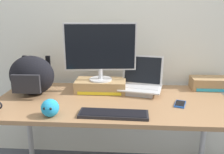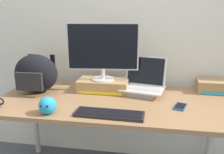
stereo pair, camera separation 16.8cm
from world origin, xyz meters
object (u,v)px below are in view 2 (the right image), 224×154
Objects in this scene: plush_toy at (48,105)px; toner_box_cyan at (217,86)px; desktop_monitor at (103,50)px; external_keyboard at (109,114)px; open_laptop at (143,87)px; messenger_backpack at (36,74)px; toner_box_yellow at (103,85)px; cell_phone at (180,106)px.

plush_toy reaches higher than toner_box_cyan.
desktop_monitor reaches higher than external_keyboard.
external_keyboard is at bearing -100.99° from open_laptop.
open_laptop is 1.04× the size of messenger_backpack.
external_keyboard is 1.42× the size of toner_box_cyan.
external_keyboard is 0.41m from plush_toy.
desktop_monitor is 0.44m from open_laptop.
toner_box_yellow is 0.72× the size of desktop_monitor.
toner_box_yellow is 0.30m from desktop_monitor.
cell_phone is (0.47, 0.22, -0.01)m from external_keyboard.
open_laptop is 0.61m from toner_box_cyan.
cell_phone is at bearing -23.26° from toner_box_yellow.
plush_toy is (-0.87, -0.25, 0.05)m from cell_phone.
toner_box_cyan is (1.47, 0.24, -0.11)m from messenger_backpack.
desktop_monitor is 1.80× the size of toner_box_cyan.
cell_phone is at bearing -30.64° from open_laptop.
messenger_backpack is (-0.54, -0.11, -0.19)m from desktop_monitor.
toner_box_yellow is 3.58× the size of plush_toy.
messenger_backpack is 2.38× the size of cell_phone.
toner_box_cyan is (0.33, 0.38, 0.04)m from cell_phone.
external_keyboard is at bearing -137.38° from cell_phone.
plush_toy is at bearing -117.50° from toner_box_yellow.
toner_box_yellow is at bearing 10.55° from messenger_backpack.
toner_box_yellow is at bearing -170.03° from open_laptop.
desktop_monitor is 1.53× the size of open_laptop.
toner_box_yellow is at bearing 107.68° from external_keyboard.
cell_phone is (0.60, -0.26, -0.04)m from toner_box_yellow.
desktop_monitor reaches higher than messenger_backpack.
desktop_monitor is at bearing 174.59° from cell_phone.
messenger_backpack is (-0.87, -0.10, 0.10)m from open_laptop.
external_keyboard is 0.78m from messenger_backpack.
open_laptop is at bearing 5.35° from messenger_backpack.
messenger_backpack reaches higher than open_laptop.
cell_phone is at bearing -8.72° from messenger_backpack.
toner_box_cyan reaches higher than external_keyboard.
messenger_backpack is 0.49m from plush_toy.
external_keyboard is 3.93× the size of plush_toy.
plush_toy is at bearing -146.00° from cell_phone.
external_keyboard is 1.00m from toner_box_cyan.
open_laptop is 1.18× the size of toner_box_cyan.
plush_toy is (-0.27, -0.51, -0.29)m from desktop_monitor.
cell_phone is at bearing 26.60° from external_keyboard.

